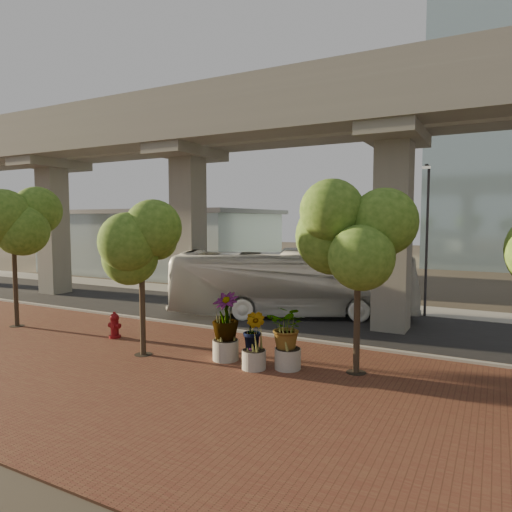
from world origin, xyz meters
The scene contains 17 objects.
ground centered at (0.00, 0.00, 0.00)m, with size 160.00×160.00×0.00m, color #383328.
brick_plaza centered at (0.00, -8.00, 0.03)m, with size 70.00×13.00×0.06m, color brown.
asphalt_road centered at (0.00, 2.00, 0.02)m, with size 90.00×8.00×0.04m, color black.
curb_strip centered at (0.00, -2.00, 0.08)m, with size 70.00×0.25×0.16m, color #A09D95.
far_sidewalk centered at (0.00, 7.50, 0.03)m, with size 90.00×3.00×0.06m, color #A09D95.
transit_viaduct centered at (0.00, 2.00, 7.29)m, with size 72.00×5.60×12.40m.
station_pavilion centered at (-20.00, 16.00, 3.22)m, with size 23.00×13.00×6.30m.
transit_bus centered at (0.45, 2.67, 1.85)m, with size 3.12×13.27×3.70m, color silver.
fire_hydrant centered at (-4.61, -5.50, 0.62)m, with size 0.59×0.53×1.17m.
planter_front centered at (4.00, -5.79, 1.45)m, with size 2.08×2.08×2.29m.
planter_right centered at (1.50, -5.93, 1.61)m, with size 2.39×2.39×2.55m.
planter_left centered at (2.94, -6.35, 1.34)m, with size 1.92×1.92×2.11m.
street_tree_far_west centered at (-10.59, -6.12, 5.05)m, with size 4.11×4.11×6.89m.
street_tree_near_west centered at (-1.71, -6.88, 4.26)m, with size 3.40×3.40×5.77m.
street_tree_near_east centered at (6.26, -5.06, 4.76)m, with size 4.14×4.14×6.60m.
streetlamp_west centered at (-8.78, 5.70, 4.30)m, with size 0.36×1.07×7.35m.
streetlamp_east centered at (7.03, 5.90, 4.79)m, with size 0.41×1.19×8.20m.
Camera 1 is at (10.41, -20.31, 5.34)m, focal length 32.00 mm.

